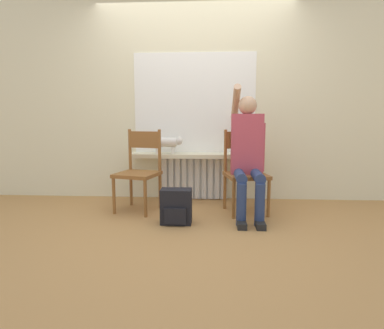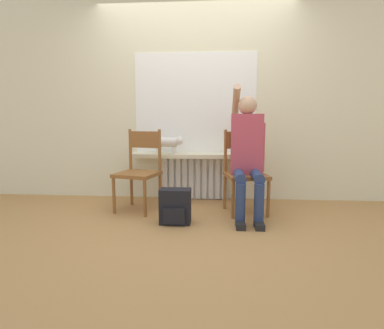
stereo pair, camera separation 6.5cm
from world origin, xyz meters
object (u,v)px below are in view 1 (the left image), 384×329
chair_left (139,170)px  backpack (176,207)px  person (248,150)px  chair_right (245,171)px  cat (167,142)px

chair_left → backpack: size_ratio=2.63×
chair_left → person: size_ratio=0.65×
backpack → person: bearing=25.9°
person → chair_right: bearing=95.3°
chair_right → backpack: 0.92m
person → cat: bearing=150.2°
chair_left → person: (1.22, -0.11, 0.24)m
cat → person: bearing=-29.8°
chair_right → backpack: bearing=-158.6°
chair_right → cat: chair_right is taller
person → cat: 1.09m
backpack → cat: bearing=102.9°
chair_left → cat: 0.58m
person → backpack: 0.98m
chair_left → chair_right: same height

